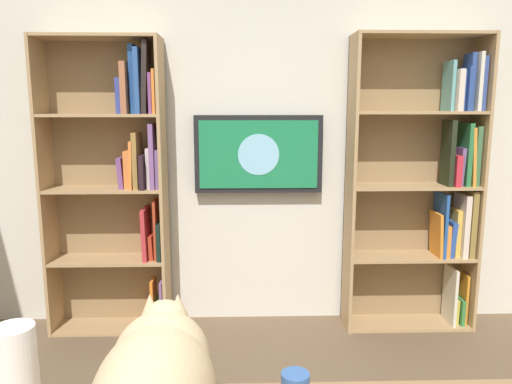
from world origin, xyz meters
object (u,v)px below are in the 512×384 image
Objects in this scene: bookshelf_right at (120,180)px; wall_mounted_tv at (258,154)px; bookshelf_left at (429,183)px; paper_towel_roll at (17,371)px.

wall_mounted_tv is at bearing -175.09° from bookshelf_right.
bookshelf_left is 2.28× the size of wall_mounted_tv.
bookshelf_left is 2.85m from paper_towel_roll.
wall_mounted_tv is 3.54× the size of paper_towel_roll.
bookshelf_left is at bearing -179.97° from bookshelf_right.
bookshelf_right is 2.25× the size of wall_mounted_tv.
bookshelf_left is at bearing 176.13° from wall_mounted_tv.
wall_mounted_tv is at bearing -3.87° from bookshelf_left.
paper_towel_roll is (-0.24, 2.10, -0.20)m from bookshelf_right.
paper_towel_roll is at bearing 47.62° from bookshelf_left.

